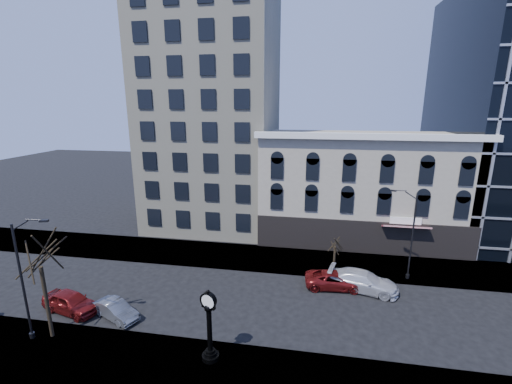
% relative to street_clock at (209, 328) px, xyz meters
% --- Properties ---
extents(ground, '(160.00, 160.00, 0.00)m').
position_rel_street_clock_xyz_m(ground, '(-1.01, 6.60, -2.24)').
color(ground, black).
rests_on(ground, ground).
extents(sidewalk_far, '(160.00, 6.00, 0.12)m').
position_rel_street_clock_xyz_m(sidewalk_far, '(-1.01, 14.60, -2.18)').
color(sidewalk_far, gray).
rests_on(sidewalk_far, ground).
extents(sidewalk_near, '(160.00, 6.00, 0.12)m').
position_rel_street_clock_xyz_m(sidewalk_near, '(-1.01, -1.40, -2.18)').
color(sidewalk_near, gray).
rests_on(sidewalk_near, ground).
extents(cream_tower, '(15.90, 15.40, 42.50)m').
position_rel_street_clock_xyz_m(cream_tower, '(-7.12, 25.48, 17.08)').
color(cream_tower, beige).
rests_on(cream_tower, ground).
extents(victorian_row, '(22.60, 11.19, 12.50)m').
position_rel_street_clock_xyz_m(victorian_row, '(10.99, 22.49, 3.76)').
color(victorian_row, '#A89F8A').
rests_on(victorian_row, ground).
extents(street_clock, '(1.06, 1.06, 4.68)m').
position_rel_street_clock_xyz_m(street_clock, '(0.00, 0.00, 0.00)').
color(street_clock, black).
rests_on(street_clock, sidewalk_near).
extents(street_lamp_near, '(2.15, 0.82, 8.49)m').
position_rel_street_clock_xyz_m(street_lamp_near, '(-11.68, 0.00, 4.29)').
color(street_lamp_near, black).
rests_on(street_lamp_near, sidewalk_near).
extents(street_lamp_far, '(2.03, 0.91, 8.15)m').
position_rel_street_clock_xyz_m(street_lamp_far, '(13.83, 12.80, 4.03)').
color(street_lamp_far, black).
rests_on(street_lamp_far, sidewalk_far).
extents(bare_tree_near, '(4.76, 4.76, 8.17)m').
position_rel_street_clock_xyz_m(bare_tree_near, '(-11.12, 0.23, 4.06)').
color(bare_tree_near, black).
rests_on(bare_tree_near, sidewalk_near).
extents(bare_tree_far, '(2.34, 2.34, 4.01)m').
position_rel_street_clock_xyz_m(bare_tree_far, '(7.95, 12.84, 0.90)').
color(bare_tree_far, black).
rests_on(bare_tree_far, sidewalk_far).
extents(car_near_a, '(4.94, 2.89, 1.58)m').
position_rel_street_clock_xyz_m(car_near_a, '(-11.86, 3.12, -1.45)').
color(car_near_a, maroon).
rests_on(car_near_a, ground).
extents(car_near_b, '(4.09, 2.78, 1.28)m').
position_rel_street_clock_xyz_m(car_near_b, '(-8.08, 2.96, -1.60)').
color(car_near_b, '#595B60').
rests_on(car_near_b, ground).
extents(car_far_a, '(5.20, 2.67, 1.40)m').
position_rel_street_clock_xyz_m(car_far_a, '(7.91, 10.09, -1.54)').
color(car_far_a, maroon).
rests_on(car_far_a, ground).
extents(car_far_b, '(6.08, 3.61, 1.65)m').
position_rel_street_clock_xyz_m(car_far_b, '(10.21, 10.03, -1.41)').
color(car_far_b, silver).
rests_on(car_far_b, ground).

